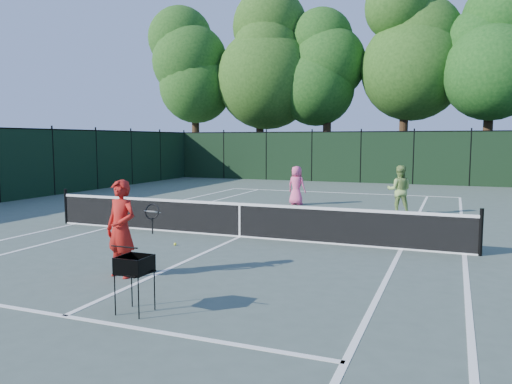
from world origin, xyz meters
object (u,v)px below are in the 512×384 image
at_px(player_pink, 297,185).
at_px(ball_hopper, 134,265).
at_px(coach, 121,229).
at_px(loose_ball_midcourt, 175,244).
at_px(player_green, 399,190).

distance_m(player_pink, ball_hopper, 12.82).
xyz_separation_m(coach, player_pink, (-0.04, 11.18, -0.15)).
bearing_deg(player_pink, loose_ball_midcourt, 100.23).
xyz_separation_m(ball_hopper, loose_ball_midcourt, (-1.91, 4.32, -0.69)).
xyz_separation_m(player_green, loose_ball_midcourt, (-4.52, -7.21, -0.81)).
relative_size(coach, player_green, 1.08).
distance_m(coach, ball_hopper, 2.10).
xyz_separation_m(coach, player_green, (4.00, 9.97, -0.07)).
bearing_deg(loose_ball_midcourt, ball_hopper, -66.16).
relative_size(player_green, loose_ball_midcourt, 24.82).
relative_size(player_pink, player_green, 0.91).
height_order(player_pink, loose_ball_midcourt, player_pink).
relative_size(player_green, ball_hopper, 1.97).
bearing_deg(player_green, ball_hopper, 71.28).
bearing_deg(loose_ball_midcourt, player_pink, 86.70).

